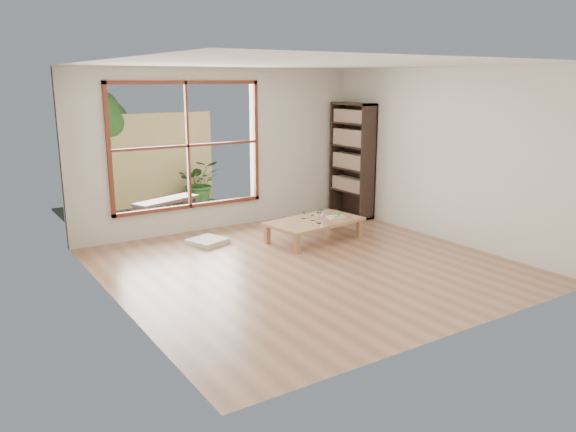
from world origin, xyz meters
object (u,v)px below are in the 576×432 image
(garden_bench, at_px, (166,202))
(food_tray, at_px, (337,216))
(bookshelf, at_px, (352,160))
(low_table, at_px, (314,222))

(garden_bench, bearing_deg, food_tray, -71.59)
(food_tray, bearing_deg, bookshelf, 56.14)
(bookshelf, height_order, food_tray, bookshelf)
(food_tray, bearing_deg, low_table, -172.60)
(low_table, distance_m, food_tray, 0.40)
(bookshelf, bearing_deg, food_tray, -137.94)
(low_table, xyz_separation_m, bookshelf, (1.52, 0.97, 0.73))
(low_table, bearing_deg, food_tray, -14.25)
(bookshelf, relative_size, food_tray, 6.47)
(garden_bench, bearing_deg, bookshelf, -44.18)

